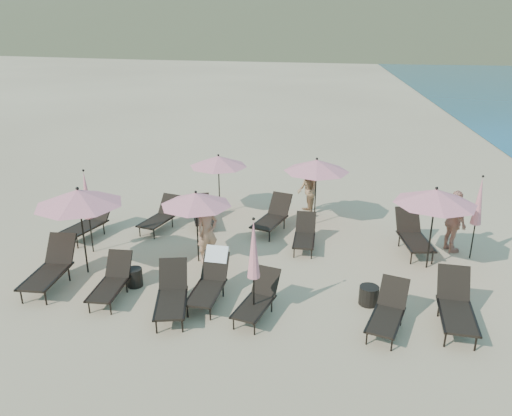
# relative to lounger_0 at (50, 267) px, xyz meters

# --- Properties ---
(ground) EXTENTS (800.00, 800.00, 0.00)m
(ground) POSITION_rel_lounger_0_xyz_m (5.45, -0.47, -0.50)
(ground) COLOR #D6BA8C
(ground) RESTS_ON ground
(lounger_0) EXTENTS (0.73, 1.85, 1.06)m
(lounger_0) POSITION_rel_lounger_0_xyz_m (0.00, 0.00, 0.00)
(lounger_0) COLOR black
(lounger_0) RESTS_ON ground
(lounger_1) EXTENTS (0.61, 1.57, 0.90)m
(lounger_1) POSITION_rel_lounger_0_xyz_m (1.66, -0.34, -0.08)
(lounger_1) COLOR black
(lounger_1) RESTS_ON ground
(lounger_2) EXTENTS (0.96, 1.79, 0.97)m
(lounger_2) POSITION_rel_lounger_0_xyz_m (3.21, -0.80, -0.04)
(lounger_2) COLOR black
(lounger_2) RESTS_ON ground
(lounger_3) EXTENTS (0.99, 1.62, 0.87)m
(lounger_3) POSITION_rel_lounger_0_xyz_m (5.09, -0.70, -0.09)
(lounger_3) COLOR black
(lounger_3) RESTS_ON ground
(lounger_4) EXTENTS (1.06, 1.67, 0.90)m
(lounger_4) POSITION_rel_lounger_0_xyz_m (7.82, -0.89, -0.08)
(lounger_4) COLOR black
(lounger_4) RESTS_ON ground
(lounger_5) EXTENTS (0.87, 1.86, 1.03)m
(lounger_5) POSITION_rel_lounger_0_xyz_m (9.24, -0.59, -0.01)
(lounger_5) COLOR black
(lounger_5) RESTS_ON ground
(lounger_6) EXTENTS (1.19, 1.90, 1.02)m
(lounger_6) POSITION_rel_lounger_0_xyz_m (-0.38, 3.00, -0.02)
(lounger_6) COLOR black
(lounger_6) RESTS_ON ground
(lounger_7) EXTENTS (1.04, 1.72, 0.93)m
(lounger_7) POSITION_rel_lounger_0_xyz_m (1.55, 3.79, -0.06)
(lounger_7) COLOR black
(lounger_7) RESTS_ON ground
(lounger_8) EXTENTS (1.00, 1.60, 0.86)m
(lounger_8) POSITION_rel_lounger_0_xyz_m (2.78, 4.23, -0.10)
(lounger_8) COLOR black
(lounger_8) RESTS_ON ground
(lounger_9) EXTENTS (1.21, 1.86, 1.00)m
(lounger_9) POSITION_rel_lounger_0_xyz_m (5.00, 4.07, -0.03)
(lounger_9) COLOR black
(lounger_9) RESTS_ON ground
(lounger_10) EXTENTS (0.62, 1.52, 0.86)m
(lounger_10) POSITION_rel_lounger_0_xyz_m (6.00, 2.93, -0.09)
(lounger_10) COLOR black
(lounger_10) RESTS_ON ground
(lounger_11) EXTENTS (0.91, 1.87, 1.03)m
(lounger_11) POSITION_rel_lounger_0_xyz_m (9.00, 3.09, -0.01)
(lounger_11) COLOR black
(lounger_11) RESTS_ON ground
(lounger_12) EXTENTS (0.77, 1.74, 1.05)m
(lounger_12) POSITION_rel_lounger_0_xyz_m (3.93, -0.14, 0.01)
(lounger_12) COLOR black
(lounger_12) RESTS_ON ground
(umbrella_open_0) EXTENTS (2.14, 2.14, 2.30)m
(umbrella_open_0) POSITION_rel_lounger_0_xyz_m (0.54, 0.77, 1.54)
(umbrella_open_0) COLOR black
(umbrella_open_0) RESTS_ON ground
(umbrella_open_1) EXTENTS (1.85, 1.85, 1.99)m
(umbrella_open_1) POSITION_rel_lounger_0_xyz_m (3.21, 1.73, 1.26)
(umbrella_open_1) COLOR black
(umbrella_open_1) RESTS_ON ground
(umbrella_open_2) EXTENTS (2.06, 2.06, 2.22)m
(umbrella_open_2) POSITION_rel_lounger_0_xyz_m (9.21, 2.06, 1.46)
(umbrella_open_2) COLOR black
(umbrella_open_2) RESTS_ON ground
(umbrella_open_3) EXTENTS (1.88, 1.88, 2.03)m
(umbrella_open_3) POSITION_rel_lounger_0_xyz_m (3.10, 5.37, 1.29)
(umbrella_open_3) COLOR black
(umbrella_open_3) RESTS_ON ground
(umbrella_open_4) EXTENTS (2.01, 2.01, 2.17)m
(umbrella_open_4) POSITION_rel_lounger_0_xyz_m (6.27, 4.76, 1.42)
(umbrella_open_4) COLOR black
(umbrella_open_4) RESTS_ON ground
(umbrella_closed_0) EXTENTS (0.27, 0.27, 2.34)m
(umbrella_closed_0) POSITION_rel_lounger_0_xyz_m (5.02, -0.84, 1.13)
(umbrella_closed_0) COLOR black
(umbrella_closed_0) RESTS_ON ground
(umbrella_closed_1) EXTENTS (0.27, 0.27, 2.35)m
(umbrella_closed_1) POSITION_rel_lounger_0_xyz_m (10.49, 2.77, 1.14)
(umbrella_closed_1) COLOR black
(umbrella_closed_1) RESTS_ON ground
(umbrella_closed_2) EXTENTS (0.28, 0.28, 2.39)m
(umbrella_closed_2) POSITION_rel_lounger_0_xyz_m (0.16, 1.96, 1.16)
(umbrella_closed_2) COLOR black
(umbrella_closed_2) RESTS_ON ground
(side_table_0) EXTENTS (0.38, 0.38, 0.46)m
(side_table_0) POSITION_rel_lounger_0_xyz_m (1.99, 0.23, -0.27)
(side_table_0) COLOR black
(side_table_0) RESTS_ON ground
(side_table_1) EXTENTS (0.45, 0.45, 0.43)m
(side_table_1) POSITION_rel_lounger_0_xyz_m (7.53, 0.06, -0.28)
(side_table_1) COLOR black
(side_table_1) RESTS_ON ground
(beachgoer_a) EXTENTS (0.72, 0.70, 1.66)m
(beachgoer_a) POSITION_rel_lounger_0_xyz_m (3.46, 1.79, 0.33)
(beachgoer_a) COLOR tan
(beachgoer_a) RESTS_ON ground
(beachgoer_b) EXTENTS (0.78, 0.90, 1.60)m
(beachgoer_b) POSITION_rel_lounger_0_xyz_m (6.00, 5.67, 0.30)
(beachgoer_b) COLOR #A67E56
(beachgoer_b) RESTS_ON ground
(beachgoer_c) EXTENTS (0.73, 1.12, 1.77)m
(beachgoer_c) POSITION_rel_lounger_0_xyz_m (10.06, 3.19, 0.39)
(beachgoer_c) COLOR tan
(beachgoer_c) RESTS_ON ground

